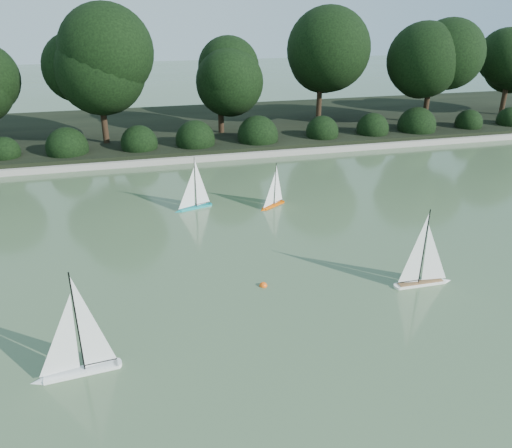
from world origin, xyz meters
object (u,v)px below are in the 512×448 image
at_px(sailboat_white_b, 426,272).
at_px(race_buoy, 263,286).
at_px(sailboat_white_a, 72,359).
at_px(sailboat_orange, 272,200).
at_px(sailboat_teal, 192,201).

xyz_separation_m(sailboat_white_b, race_buoy, (-2.79, 0.65, -0.24)).
height_order(sailboat_white_a, sailboat_white_b, sailboat_white_a).
height_order(sailboat_white_a, race_buoy, sailboat_white_a).
height_order(sailboat_orange, sailboat_teal, sailboat_teal).
bearing_deg(sailboat_teal, race_buoy, -79.69).
relative_size(sailboat_teal, race_buoy, 9.57).
relative_size(sailboat_white_a, sailboat_orange, 1.38).
bearing_deg(sailboat_teal, sailboat_white_b, -52.51).
bearing_deg(sailboat_orange, sailboat_white_b, -69.18).
distance_m(sailboat_teal, race_buoy, 3.99).
bearing_deg(race_buoy, sailboat_orange, 71.65).
height_order(sailboat_teal, race_buoy, sailboat_teal).
bearing_deg(race_buoy, sailboat_teal, 100.31).
xyz_separation_m(sailboat_white_a, sailboat_orange, (4.24, 5.15, -0.07)).
bearing_deg(sailboat_white_b, race_buoy, 166.93).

